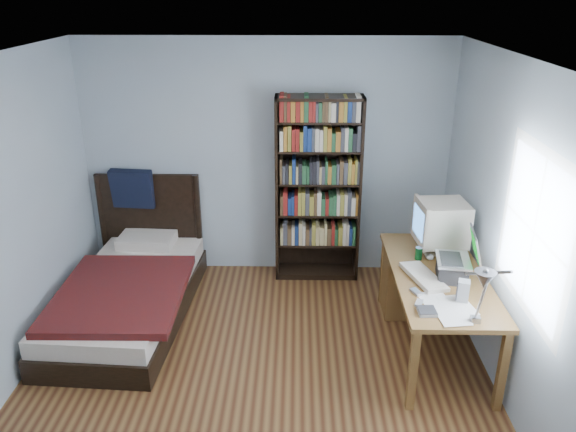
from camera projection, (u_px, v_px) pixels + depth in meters
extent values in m
plane|color=#4F2917|center=(255.00, 391.00, 4.41)|extent=(4.20, 4.20, 0.00)
plane|color=white|center=(245.00, 65.00, 3.45)|extent=(4.20, 4.20, 0.00)
cube|color=#A8B7C5|center=(266.00, 160.00, 5.86)|extent=(3.80, 0.04, 2.50)
cube|color=#A8B7C5|center=(523.00, 250.00, 3.90)|extent=(0.04, 4.20, 2.50)
cube|color=white|center=(535.00, 233.00, 3.68)|extent=(0.01, 1.14, 1.14)
cube|color=white|center=(534.00, 233.00, 3.68)|extent=(0.01, 1.00, 1.00)
cube|color=brown|center=(438.00, 276.00, 4.67)|extent=(0.75, 1.63, 0.04)
cube|color=brown|center=(413.00, 370.00, 4.10)|extent=(0.06, 0.06, 0.69)
cube|color=brown|center=(502.00, 371.00, 4.09)|extent=(0.06, 0.06, 0.69)
cube|color=brown|center=(384.00, 271.00, 5.52)|extent=(0.06, 0.06, 0.69)
cube|color=brown|center=(450.00, 271.00, 5.51)|extent=(0.06, 0.06, 0.69)
cube|color=brown|center=(420.00, 280.00, 5.36)|extent=(0.69, 0.40, 0.68)
cube|color=beige|center=(436.00, 249.00, 5.05)|extent=(0.28, 0.24, 0.03)
cylinder|color=beige|center=(437.00, 245.00, 5.04)|extent=(0.10, 0.10, 0.06)
cube|color=beige|center=(443.00, 223.00, 4.95)|extent=(0.43, 0.41, 0.38)
cube|color=beige|center=(420.00, 222.00, 4.95)|extent=(0.06, 0.40, 0.40)
cube|color=#3A79D1|center=(418.00, 222.00, 4.95)|extent=(0.03, 0.30, 0.26)
cube|color=#2D2D30|center=(452.00, 270.00, 4.56)|extent=(0.27, 0.30, 0.16)
cube|color=#BBBBC0|center=(453.00, 260.00, 4.53)|extent=(0.31, 0.38, 0.02)
cube|color=#2D2D30|center=(451.00, 259.00, 4.52)|extent=(0.21, 0.29, 0.00)
cube|color=#BBBBC0|center=(476.00, 245.00, 4.47)|extent=(0.13, 0.35, 0.25)
cube|color=#0CBF26|center=(474.00, 245.00, 4.47)|extent=(0.10, 0.29, 0.19)
cube|color=#99999E|center=(475.00, 319.00, 3.99)|extent=(0.07, 0.05, 0.04)
cylinder|color=#99999E|center=(482.00, 296.00, 3.84)|extent=(0.02, 0.15, 0.42)
cylinder|color=#99999E|center=(488.00, 273.00, 3.51)|extent=(0.18, 0.35, 0.21)
cone|color=#99999E|center=(484.00, 280.00, 3.34)|extent=(0.13, 0.13, 0.11)
cube|color=beige|center=(423.00, 277.00, 4.58)|extent=(0.34, 0.54, 0.05)
cube|color=gray|center=(463.00, 291.00, 4.23)|extent=(0.11, 0.11, 0.17)
cylinder|color=#083B16|center=(419.00, 254.00, 4.88)|extent=(0.06, 0.06, 0.11)
ellipsoid|color=silver|center=(429.00, 256.00, 4.92)|extent=(0.07, 0.12, 0.04)
cube|color=#BBBBC0|center=(416.00, 292.00, 4.36)|extent=(0.09, 0.12, 0.02)
cube|color=gray|center=(419.00, 303.00, 4.21)|extent=(0.08, 0.11, 0.02)
cube|color=gray|center=(427.00, 312.00, 4.10)|extent=(0.13, 0.13, 0.03)
cube|color=black|center=(277.00, 190.00, 5.82)|extent=(0.03, 0.30, 1.95)
cube|color=black|center=(359.00, 191.00, 5.81)|extent=(0.03, 0.30, 1.95)
cube|color=black|center=(320.00, 97.00, 5.44)|extent=(0.88, 0.30, 0.03)
cube|color=black|center=(316.00, 271.00, 6.18)|extent=(0.88, 0.30, 0.06)
cube|color=black|center=(317.00, 186.00, 5.94)|extent=(0.88, 0.02, 1.95)
cube|color=olive|center=(318.00, 188.00, 5.78)|extent=(0.80, 0.22, 1.75)
cube|color=black|center=(129.00, 306.00, 5.35)|extent=(1.17, 2.15, 0.22)
cube|color=beige|center=(127.00, 289.00, 5.28)|extent=(1.13, 2.09, 0.16)
cube|color=maroon|center=(121.00, 293.00, 5.00)|extent=(1.12, 1.37, 0.07)
cube|color=beige|center=(147.00, 241.00, 5.96)|extent=(0.60, 0.40, 0.12)
cube|color=black|center=(151.00, 222.00, 6.12)|extent=(1.10, 0.05, 1.10)
cylinder|color=black|center=(103.00, 223.00, 6.11)|extent=(0.06, 0.06, 1.10)
cylinder|color=black|center=(198.00, 223.00, 6.09)|extent=(0.06, 0.06, 1.10)
cube|color=black|center=(132.00, 189.00, 5.94)|extent=(0.46, 0.20, 0.43)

